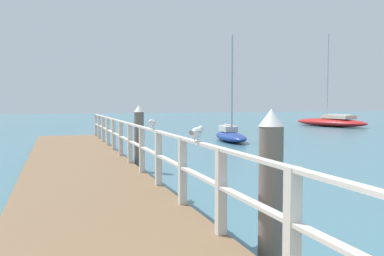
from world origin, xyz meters
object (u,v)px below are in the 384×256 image
object	(u,v)px
seagull_background	(152,123)
boat_2	(331,122)
dock_piling_far	(139,138)
boat_3	(230,135)
dock_piling_near	(271,193)
seagull_foreground	(197,132)

from	to	relation	value
seagull_background	boat_2	xyz separation A→B (m)	(20.55, 20.73, -1.19)
dock_piling_far	boat_3	world-z (taller)	boat_3
dock_piling_near	boat_2	distance (m)	32.15
dock_piling_far	dock_piling_near	bearing A→B (deg)	-90.00
dock_piling_far	seagull_foreground	size ratio (longest dim) A/B	4.95
seagull_background	boat_2	distance (m)	29.21
dock_piling_near	dock_piling_far	distance (m)	7.63
dock_piling_far	seagull_foreground	world-z (taller)	dock_piling_far
dock_piling_far	boat_2	bearing A→B (deg)	40.79
seagull_background	dock_piling_far	bearing A→B (deg)	-75.45
seagull_background	boat_3	bearing A→B (deg)	-100.38
dock_piling_near	boat_3	world-z (taller)	boat_3
seagull_foreground	seagull_background	world-z (taller)	same
dock_piling_far	seagull_foreground	xyz separation A→B (m)	(-0.37, -6.14, 0.61)
dock_piling_far	seagull_background	size ratio (longest dim) A/B	4.24
boat_3	boat_2	bearing A→B (deg)	-136.84
dock_piling_near	boat_3	xyz separation A→B (m)	(6.40, 15.37, -0.64)
seagull_foreground	seagull_background	xyz separation A→B (m)	(-0.01, 2.81, 0.00)
seagull_foreground	dock_piling_near	bearing A→B (deg)	-35.92
seagull_foreground	boat_2	size ratio (longest dim) A/B	0.05
dock_piling_near	seagull_foreground	world-z (taller)	dock_piling_near
dock_piling_far	seagull_foreground	distance (m)	6.18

